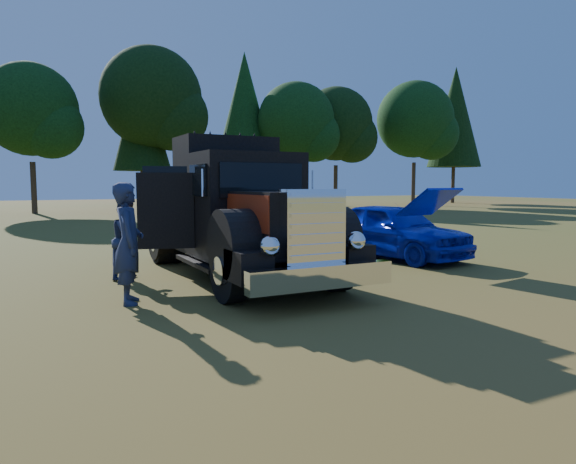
# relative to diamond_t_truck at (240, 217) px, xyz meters

# --- Properties ---
(ground) EXTENTS (120.00, 120.00, 0.00)m
(ground) POSITION_rel_diamond_t_truck_xyz_m (0.55, -1.38, -1.28)
(ground) COLOR #3F5218
(ground) RESTS_ON ground
(treeline) EXTENTS (72.10, 24.04, 13.84)m
(treeline) POSITION_rel_diamond_t_truck_xyz_m (-0.53, 26.24, 6.33)
(treeline) COLOR #2D2116
(treeline) RESTS_ON ground
(diamond_t_truck) EXTENTS (3.34, 7.16, 3.00)m
(diamond_t_truck) POSITION_rel_diamond_t_truck_xyz_m (0.00, 0.00, 0.00)
(diamond_t_truck) COLOR black
(diamond_t_truck) RESTS_ON ground
(hotrod_coupe) EXTENTS (2.46, 4.58, 1.89)m
(hotrod_coupe) POSITION_rel_diamond_t_truck_xyz_m (4.70, 0.82, -0.53)
(hotrod_coupe) COLOR #1207A5
(hotrod_coupe) RESTS_ON ground
(spectator_near) EXTENTS (0.60, 0.81, 2.01)m
(spectator_near) POSITION_rel_diamond_t_truck_xyz_m (-2.53, -1.36, -0.28)
(spectator_near) COLOR #1D2A43
(spectator_near) RESTS_ON ground
(spectator_far) EXTENTS (1.00, 1.02, 1.66)m
(spectator_far) POSITION_rel_diamond_t_truck_xyz_m (-2.15, 0.93, -0.45)
(spectator_far) COLOR #1B2840
(spectator_far) RESTS_ON ground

